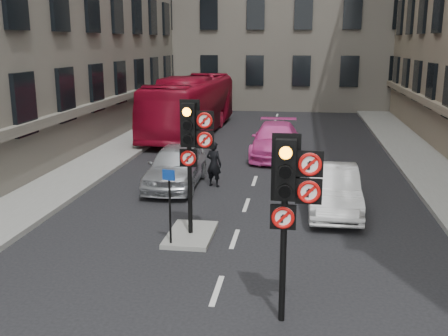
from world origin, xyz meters
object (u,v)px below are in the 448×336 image
(motorcyclist, at_px, (214,164))
(car_silver, at_px, (176,166))
(signal_near, at_px, (290,190))
(info_sign, at_px, (169,196))
(bus_red, at_px, (191,105))
(motorcycle, at_px, (280,175))
(car_pink, at_px, (276,140))
(signal_far, at_px, (192,139))
(car_white, at_px, (333,189))

(motorcyclist, bearing_deg, car_silver, 29.23)
(signal_near, bearing_deg, info_sign, 133.58)
(signal_near, height_order, info_sign, signal_near)
(bus_red, xyz_separation_m, motorcycle, (5.50, -11.01, -1.04))
(bus_red, bearing_deg, car_silver, -78.37)
(car_pink, bearing_deg, motorcycle, -85.00)
(motorcyclist, height_order, info_sign, info_sign)
(car_pink, bearing_deg, signal_far, -98.63)
(signal_far, distance_m, bus_red, 16.29)
(motorcyclist, bearing_deg, bus_red, -52.08)
(car_white, distance_m, car_pink, 8.00)
(bus_red, distance_m, motorcyclist, 11.29)
(motorcycle, bearing_deg, signal_far, -107.33)
(signal_far, relative_size, motorcycle, 1.89)
(car_silver, bearing_deg, bus_red, 97.95)
(signal_far, relative_size, car_pink, 0.70)
(signal_near, relative_size, info_sign, 1.84)
(car_silver, relative_size, info_sign, 2.28)
(car_pink, bearing_deg, bus_red, 133.47)
(signal_near, distance_m, car_silver, 10.03)
(info_sign, bearing_deg, motorcyclist, 102.29)
(bus_red, distance_m, motorcycle, 12.35)
(motorcyclist, relative_size, info_sign, 0.85)
(signal_far, bearing_deg, motorcycle, 66.54)
(signal_near, xyz_separation_m, motorcyclist, (-2.89, 9.07, -1.75))
(car_pink, bearing_deg, car_white, -74.08)
(bus_red, relative_size, motorcycle, 6.10)
(signal_far, bearing_deg, car_silver, 108.65)
(signal_near, height_order, motorcyclist, signal_near)
(bus_red, bearing_deg, car_white, -58.56)
(info_sign, bearing_deg, car_silver, 115.78)
(motorcycle, xyz_separation_m, info_sign, (-2.55, -5.69, 0.81))
(signal_near, xyz_separation_m, signal_far, (-2.60, 4.00, 0.12))
(car_silver, height_order, motorcycle, car_silver)
(signal_near, xyz_separation_m, bus_red, (-5.99, 19.89, -0.98))
(car_silver, relative_size, motorcycle, 2.34)
(car_white, relative_size, info_sign, 2.20)
(signal_near, height_order, car_silver, signal_near)
(car_white, height_order, car_pink, car_pink)
(car_pink, bearing_deg, motorcyclist, -109.38)
(car_white, bearing_deg, signal_far, -144.56)
(signal_far, height_order, bus_red, signal_far)
(signal_far, bearing_deg, motorcyclist, 93.24)
(motorcyclist, bearing_deg, info_sign, 110.49)
(signal_far, xyz_separation_m, bus_red, (-3.39, 15.89, -1.10))
(car_silver, height_order, motorcyclist, motorcyclist)
(bus_red, height_order, info_sign, bus_red)
(car_white, xyz_separation_m, car_pink, (-2.15, 7.71, 0.04))
(car_pink, height_order, info_sign, info_sign)
(car_white, height_order, info_sign, info_sign)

